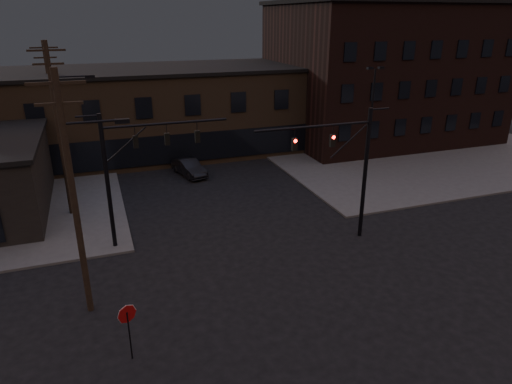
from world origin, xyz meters
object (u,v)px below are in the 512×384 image
(traffic_signal_far, at_px, (129,165))
(car_crossing, at_px, (189,167))
(stop_sign, at_px, (128,320))
(traffic_signal_near, at_px, (349,162))
(parked_car_lot_b, at_px, (371,142))
(parked_car_lot_a, at_px, (372,144))

(traffic_signal_far, distance_m, car_crossing, 13.56)
(traffic_signal_far, relative_size, stop_sign, 3.23)
(traffic_signal_near, relative_size, stop_sign, 3.23)
(traffic_signal_far, xyz_separation_m, parked_car_lot_b, (24.95, 13.34, -4.23))
(parked_car_lot_b, bearing_deg, stop_sign, 129.48)
(car_crossing, bearing_deg, parked_car_lot_a, -12.05)
(traffic_signal_far, height_order, car_crossing, traffic_signal_far)
(stop_sign, relative_size, parked_car_lot_b, 0.57)
(stop_sign, height_order, parked_car_lot_a, stop_sign)
(traffic_signal_near, relative_size, parked_car_lot_a, 1.92)
(traffic_signal_near, xyz_separation_m, traffic_signal_far, (-12.07, 3.50, 0.08))
(parked_car_lot_b, xyz_separation_m, car_crossing, (-19.32, -1.78, -0.07))
(parked_car_lot_a, bearing_deg, car_crossing, 112.49)
(parked_car_lot_b, height_order, car_crossing, car_crossing)
(traffic_signal_far, height_order, parked_car_lot_a, traffic_signal_far)
(traffic_signal_near, height_order, stop_sign, traffic_signal_near)
(traffic_signal_far, bearing_deg, parked_car_lot_a, 26.83)
(stop_sign, bearing_deg, parked_car_lot_b, 41.64)
(traffic_signal_near, distance_m, traffic_signal_far, 12.57)
(stop_sign, distance_m, parked_car_lot_a, 34.05)
(stop_sign, xyz_separation_m, parked_car_lot_a, (25.69, 22.33, -0.99))
(stop_sign, relative_size, car_crossing, 0.57)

